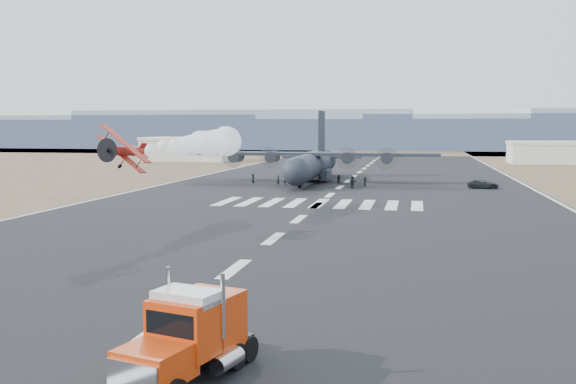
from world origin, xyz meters
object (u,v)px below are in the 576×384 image
(hangar_right, at_px, (549,152))
(crew_e, at_px, (253,178))
(semi_truck, at_px, (189,335))
(crew_f, at_px, (352,182))
(crew_a, at_px, (285,180))
(crew_c, at_px, (303,182))
(crew_b, at_px, (365,182))
(support_vehicle, at_px, (483,184))
(crew_g, at_px, (278,181))
(hangar_left, at_px, (188,149))
(aerobatic_biplane, at_px, (124,150))
(transport_aircraft, at_px, (312,163))
(crew_d, at_px, (320,179))
(crew_h, at_px, (339,179))

(hangar_right, relative_size, crew_e, 12.99)
(semi_truck, distance_m, crew_f, 78.13)
(crew_a, bearing_deg, crew_e, 79.94)
(crew_c, height_order, crew_f, crew_f)
(crew_b, bearing_deg, crew_e, 42.46)
(support_vehicle, distance_m, crew_c, 28.09)
(crew_e, xyz_separation_m, crew_g, (5.40, -4.48, 0.06))
(crew_f, bearing_deg, hangar_left, -5.66)
(hangar_left, distance_m, crew_g, 83.40)
(aerobatic_biplane, bearing_deg, crew_a, 92.42)
(semi_truck, bearing_deg, aerobatic_biplane, 134.83)
(transport_aircraft, height_order, crew_c, transport_aircraft)
(hangar_right, relative_size, semi_truck, 2.64)
(support_vehicle, distance_m, crew_a, 31.42)
(crew_b, bearing_deg, crew_d, 31.76)
(hangar_right, xyz_separation_m, crew_g, (-56.18, -77.12, -2.16))
(support_vehicle, distance_m, crew_d, 26.14)
(aerobatic_biplane, xyz_separation_m, support_vehicle, (34.43, 53.28, -6.85))
(semi_truck, xyz_separation_m, crew_e, (-19.17, 83.80, -0.89))
(crew_b, bearing_deg, crew_a, 49.95)
(transport_aircraft, xyz_separation_m, crew_c, (0.31, -10.96, -2.45))
(crew_b, xyz_separation_m, crew_e, (-19.39, 3.25, 0.01))
(support_vehicle, height_order, crew_d, crew_d)
(support_vehicle, xyz_separation_m, crew_b, (-18.25, -0.72, 0.11))
(hangar_left, bearing_deg, aerobatic_biplane, -72.20)
(aerobatic_biplane, relative_size, crew_h, 3.19)
(hangar_right, bearing_deg, support_vehicle, -107.66)
(semi_truck, xyz_separation_m, support_vehicle, (18.48, 81.26, -1.01))
(transport_aircraft, height_order, crew_a, transport_aircraft)
(hangar_left, distance_m, crew_f, 91.11)
(hangar_left, xyz_separation_m, crew_e, (36.42, -67.64, -2.62))
(support_vehicle, height_order, crew_f, crew_f)
(crew_d, bearing_deg, crew_b, 128.30)
(hangar_right, height_order, support_vehicle, hangar_right)
(transport_aircraft, bearing_deg, crew_c, -88.98)
(crew_c, bearing_deg, crew_e, 68.10)
(hangar_left, relative_size, crew_h, 15.56)
(aerobatic_biplane, height_order, crew_c, aerobatic_biplane)
(crew_g, height_order, crew_h, crew_g)
(hangar_left, bearing_deg, support_vehicle, -43.45)
(crew_d, bearing_deg, hangar_right, -155.87)
(crew_a, relative_size, crew_b, 1.11)
(crew_b, distance_m, crew_e, 19.66)
(hangar_left, relative_size, semi_truck, 3.15)
(hangar_right, distance_m, crew_b, 86.86)
(hangar_right, height_order, crew_a, hangar_right)
(crew_c, height_order, crew_g, crew_g)
(aerobatic_biplane, relative_size, crew_b, 3.22)
(semi_truck, bearing_deg, crew_g, 115.00)
(crew_b, distance_m, crew_f, 3.03)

